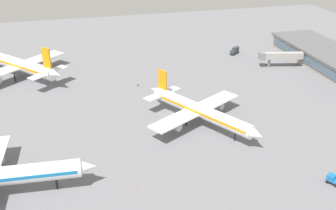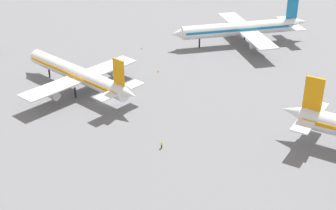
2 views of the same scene
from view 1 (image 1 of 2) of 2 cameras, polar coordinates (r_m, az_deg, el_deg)
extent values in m
plane|color=slate|center=(135.98, 0.86, -1.31)|extent=(288.00, 288.00, 0.00)
cube|color=#9E9993|center=(187.09, 22.71, 5.53)|extent=(71.15, 21.16, 6.33)
cube|color=#4C6070|center=(180.65, 19.98, 5.61)|extent=(68.31, 0.30, 3.26)
cube|color=#59595B|center=(185.97, 22.90, 6.57)|extent=(74.00, 22.00, 1.09)
cylinder|color=white|center=(176.12, -20.92, 5.57)|extent=(36.64, 32.89, 4.88)
cone|color=white|center=(157.88, -15.88, 4.31)|extent=(7.17, 6.96, 3.91)
cube|color=orange|center=(176.01, -20.94, 5.68)|extent=(35.36, 31.80, 0.88)
cube|color=white|center=(174.54, -20.47, 5.29)|extent=(33.11, 36.43, 0.44)
cylinder|color=#A5A8AD|center=(181.60, -17.43, 5.96)|extent=(6.11, 5.82, 2.69)
cube|color=white|center=(160.67, -16.73, 4.48)|extent=(14.10, 15.32, 0.35)
cube|color=orange|center=(158.71, -17.00, 6.44)|extent=(3.56, 3.20, 7.81)
cylinder|color=black|center=(172.71, -21.04, 3.67)|extent=(0.59, 0.59, 3.42)
cylinder|color=black|center=(176.84, -19.02, 4.51)|extent=(0.59, 0.59, 3.42)
cylinder|color=white|center=(127.18, 4.72, -0.85)|extent=(35.78, 23.39, 4.29)
cone|color=white|center=(116.57, 12.47, -4.13)|extent=(5.76, 5.68, 4.07)
cone|color=white|center=(139.83, -1.71, 2.12)|extent=(6.36, 5.67, 3.43)
cube|color=orange|center=(127.04, 4.73, -0.72)|extent=(34.48, 22.67, 0.77)
cube|color=white|center=(128.50, 4.06, -0.74)|extent=(24.08, 35.09, 0.39)
cylinder|color=#A5A8AD|center=(136.38, 6.92, 0.09)|extent=(5.56, 4.59, 2.36)
cylinder|color=#A5A8AD|center=(122.44, 0.82, -2.92)|extent=(5.56, 4.59, 2.36)
cube|color=white|center=(137.78, -0.79, 1.65)|extent=(10.49, 14.54, 0.31)
cube|color=orange|center=(135.72, -0.80, 3.63)|extent=(3.46, 2.29, 6.86)
cylinder|color=black|center=(121.71, 9.53, -4.44)|extent=(0.51, 0.51, 3.00)
cylinder|color=black|center=(132.97, 4.62, -1.35)|extent=(0.51, 0.51, 3.00)
cylinder|color=black|center=(128.40, 2.61, -2.35)|extent=(0.51, 0.51, 3.00)
cone|color=white|center=(101.61, -11.51, -8.68)|extent=(4.70, 4.92, 4.41)
cylinder|color=black|center=(104.50, -15.62, -10.76)|extent=(0.56, 0.56, 3.25)
cube|color=black|center=(111.38, 22.54, -10.10)|extent=(3.72, 3.25, 0.30)
cube|color=#1966B2|center=(111.04, 22.30, -9.57)|extent=(2.51, 2.55, 1.60)
cube|color=#3F596B|center=(111.08, 21.95, -9.28)|extent=(0.87, 1.42, 0.90)
cylinder|color=black|center=(111.02, 21.80, -10.17)|extent=(0.84, 0.66, 0.80)
cylinder|color=black|center=(112.51, 22.22, -9.73)|extent=(0.84, 0.66, 0.80)
cylinder|color=black|center=(110.43, 22.85, -10.60)|extent=(0.84, 0.66, 0.80)
cube|color=black|center=(196.25, 9.46, 7.34)|extent=(4.95, 5.58, 0.30)
cube|color=#333842|center=(194.35, 9.21, 7.47)|extent=(2.61, 2.59, 1.60)
cube|color=#3F596B|center=(193.57, 9.10, 7.50)|extent=(1.30, 1.05, 0.90)
cube|color=#333842|center=(196.55, 9.62, 7.80)|extent=(3.84, 4.16, 2.60)
cylinder|color=black|center=(194.23, 9.42, 7.09)|extent=(0.73, 0.81, 0.80)
cylinder|color=black|center=(195.07, 8.93, 7.21)|extent=(0.73, 0.81, 0.80)
cylinder|color=black|center=(197.54, 9.97, 7.38)|extent=(0.73, 0.81, 0.80)
cylinder|color=black|center=(198.36, 9.49, 7.49)|extent=(0.73, 0.81, 0.80)
cylinder|color=#1E2338|center=(158.09, -4.33, 2.88)|extent=(0.41, 0.41, 0.85)
cylinder|color=yellow|center=(157.81, -4.34, 3.12)|extent=(0.48, 0.48, 0.60)
sphere|color=tan|center=(157.65, -4.35, 3.26)|extent=(0.22, 0.22, 0.22)
cylinder|color=yellow|center=(157.61, -4.30, 3.09)|extent=(0.10, 0.10, 0.54)
cylinder|color=yellow|center=(158.00, -4.39, 3.15)|extent=(0.10, 0.10, 0.54)
cube|color=#9E9993|center=(182.95, 16.18, 6.79)|extent=(6.31, 17.15, 2.80)
cylinder|color=slate|center=(182.31, 14.26, 5.85)|extent=(0.90, 0.90, 3.80)
cube|color=slate|center=(180.30, 13.29, 6.85)|extent=(3.58, 3.03, 3.08)
cone|color=#EA590C|center=(119.46, -6.09, -5.51)|extent=(0.44, 0.44, 0.60)
cone|color=#EA590C|center=(168.08, 8.82, 4.04)|extent=(0.44, 0.44, 0.60)
cone|color=#EA590C|center=(102.52, -4.33, -11.45)|extent=(0.44, 0.44, 0.60)
camera|label=2|loc=(240.49, -2.23, 25.53)|focal=52.63mm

